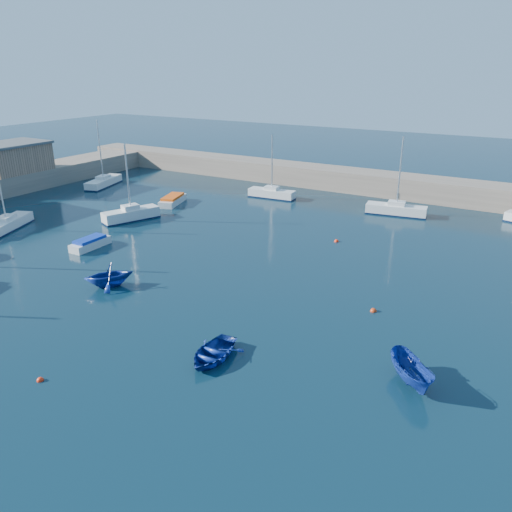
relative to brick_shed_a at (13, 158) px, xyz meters
The scene contains 16 objects.
ground 48.55m from the brick_shed_a, 29.74° to the right, with size 220.00×220.00×0.00m, color #0B2432.
back_wall 47.50m from the brick_shed_a, 27.65° to the left, with size 96.00×4.50×2.60m, color #7B6C5D.
brick_shed_a is the anchor object (origin of this frame).
sailboat_2 18.65m from the brick_shed_a, 38.50° to the right, with size 4.12×6.69×8.47m.
sailboat_3 23.14m from the brick_shed_a, ahead, with size 3.76×6.12×8.00m.
sailboat_4 11.54m from the brick_shed_a, 41.24° to the left, with size 3.68×6.96×8.73m.
sailboat_5 33.86m from the brick_shed_a, 22.84° to the left, with size 5.90×2.05×7.70m.
sailboat_6 48.39m from the brick_shed_a, 16.21° to the left, with size 6.60×2.72×8.44m.
motorboat_1 28.03m from the brick_shed_a, 23.15° to the right, with size 1.40×3.86×0.94m.
motorboat_2 23.03m from the brick_shed_a, 12.03° to the left, with size 3.01×5.07×0.99m.
dinghy_center 49.96m from the brick_shed_a, 24.05° to the right, with size 2.70×3.78×0.78m, color navy.
dinghy_left 37.07m from the brick_shed_a, 25.86° to the right, with size 2.98×3.46×1.82m, color navy.
dinghy_right 58.34m from the brick_shed_a, 17.07° to the right, with size 1.38×3.68×1.42m, color navy.
buoy_0 47.27m from the brick_shed_a, 34.32° to the right, with size 0.37×0.37×0.37m, color red.
buoy_1 52.62m from the brick_shed_a, 11.12° to the right, with size 0.44×0.44×0.44m, color #B12E0D.
buoy_3 44.30m from the brick_shed_a, ahead, with size 0.43×0.43×0.43m, color red.
Camera 1 is at (17.73, -15.81, 15.45)m, focal length 35.00 mm.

